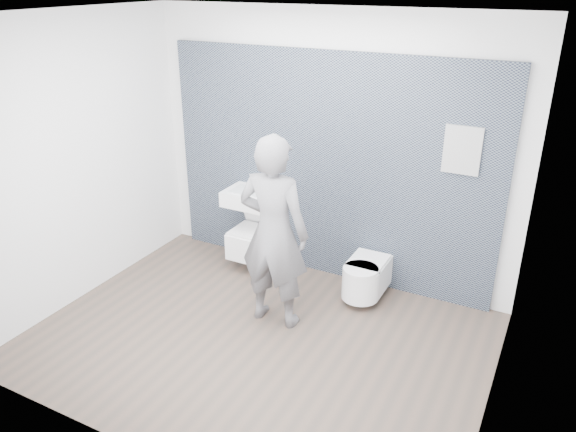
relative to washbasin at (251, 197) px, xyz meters
The scene contains 8 objects.
ground 1.68m from the washbasin, 57.36° to the right, with size 4.00×4.00×0.00m, color brown.
room_shell 1.73m from the washbasin, 57.36° to the right, with size 4.00×4.00×4.00m.
tile_wall 1.16m from the washbasin, 16.79° to the left, with size 3.60×0.06×2.40m, color black.
washbasin is the anchor object (origin of this frame).
toilet_square 0.50m from the washbasin, 90.00° to the right, with size 0.35×0.50×0.66m.
toilet_rounded 1.52m from the washbasin, ahead, with size 0.37×0.63×0.34m.
info_placard 2.30m from the washbasin, ahead, with size 0.34×0.03×0.45m, color silver.
visitor 1.16m from the washbasin, 48.49° to the right, with size 0.67×0.44×1.84m, color slate.
Camera 1 is at (2.21, -3.64, 3.08)m, focal length 35.00 mm.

